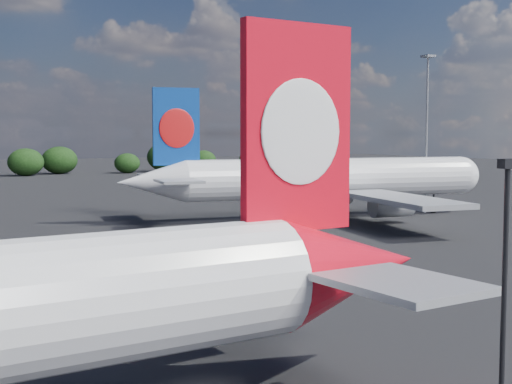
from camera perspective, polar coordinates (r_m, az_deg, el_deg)
name	(u,v)px	position (r m, az deg, el deg)	size (l,w,h in m)	color
china_southern_airliner	(319,179)	(100.25, 5.10, 1.00)	(54.37, 51.88, 17.76)	white
apron_lamp_post	(503,327)	(22.28, 19.17, -10.18)	(0.55, 0.30, 11.11)	black
floodlight_mast_near	(427,112)	(109.05, 13.52, 6.23)	(1.60, 1.60, 23.36)	gray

